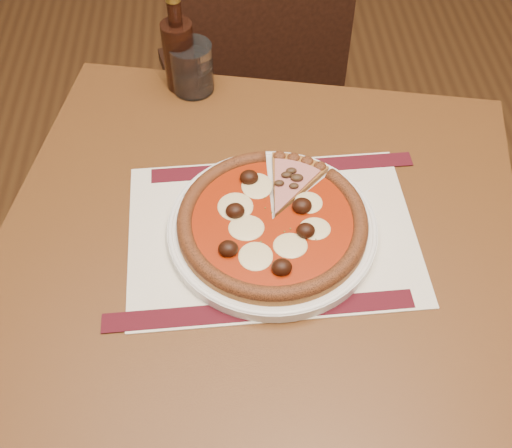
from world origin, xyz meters
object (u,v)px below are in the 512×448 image
at_px(table, 257,284).
at_px(bottle, 179,52).
at_px(chair_far, 254,79).
at_px(pizza, 272,221).
at_px(water_glass, 192,68).
at_px(plate, 272,229).

distance_m(table, bottle, 0.45).
distance_m(table, chair_far, 0.76).
bearing_deg(bottle, pizza, -68.53).
bearing_deg(bottle, water_glass, -26.07).
bearing_deg(pizza, chair_far, 89.23).
relative_size(pizza, bottle, 1.52).
bearing_deg(chair_far, table, 72.46).
xyz_separation_m(chair_far, bottle, (-0.15, -0.35, 0.34)).
relative_size(water_glass, bottle, 0.50).
xyz_separation_m(table, pizza, (0.02, 0.02, 0.13)).
relative_size(table, water_glass, 9.96).
bearing_deg(plate, water_glass, 109.05).
relative_size(plate, water_glass, 3.39).
height_order(table, water_glass, water_glass).
bearing_deg(table, pizza, 43.68).
height_order(table, pizza, pizza).
bearing_deg(pizza, table, -136.32).
height_order(plate, bottle, bottle).
height_order(chair_far, pizza, chair_far).
bearing_deg(plate, pizza, -110.55).
height_order(table, plate, plate).
xyz_separation_m(chair_far, water_glass, (-0.13, -0.36, 0.31)).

